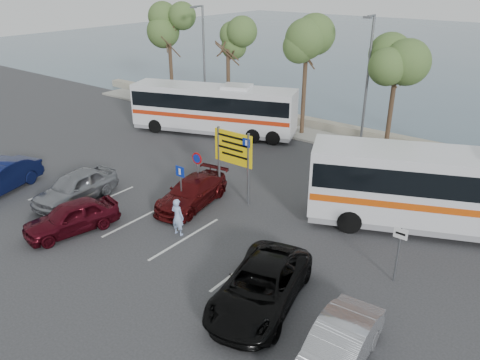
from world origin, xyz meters
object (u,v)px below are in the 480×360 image
Objects in this scene: suv_black at (260,287)px; coach_bus_right at (456,194)px; car_silver_a at (75,187)px; coach_bus_left at (213,111)px; car_maroon at (192,193)px; pedestrian_far at (397,212)px; street_lamp_left at (203,56)px; car_red at (72,217)px; direction_sign at (233,153)px; car_silver_b at (337,348)px; street_lamp_right at (367,78)px; pedestrian_near at (178,217)px.

coach_bus_right is at bearing 54.18° from suv_black.
car_silver_a is at bearing -152.14° from coach_bus_right.
car_maroon is at bearing -55.06° from coach_bus_left.
car_silver_a is at bearing 73.04° from pedestrian_far.
car_red is at bearing -66.54° from street_lamp_left.
car_red is at bearing -124.64° from car_maroon.
direction_sign reaches higher than suv_black.
direction_sign is 2.74m from car_maroon.
coach_bus_left is 2.75× the size of car_silver_b.
car_silver_a is (-6.02, -4.83, -1.68)m from direction_sign.
coach_bus_right reaches higher than coach_bus_left.
street_lamp_right reaches higher than suv_black.
coach_bus_right is at bearing 51.03° from car_red.
direction_sign reaches higher than car_silver_b.
direction_sign is (-2.00, -10.32, -2.17)m from street_lamp_right.
coach_bus_left is 0.94× the size of coach_bus_right.
pedestrian_far is at bearing 13.62° from car_maroon.
car_red is at bearing -118.38° from direction_sign.
street_lamp_left and street_lamp_right have the same top height.
street_lamp_right reaches higher than car_silver_b.
direction_sign is at bearing 60.87° from pedestrian_far.
car_silver_a is at bearing 161.95° from suv_black.
suv_black is at bearing -112.23° from coach_bus_right.
coach_bus_left is 6.50× the size of pedestrian_far.
coach_bus_right reaches higher than suv_black.
direction_sign is 7.87m from pedestrian_far.
car_silver_b is at bearing -35.08° from car_maroon.
street_lamp_left is 4.57× the size of pedestrian_far.
suv_black is 3.46m from car_silver_b.
pedestrian_far is at bearing -56.90° from street_lamp_right.
street_lamp_left is 15.99m from car_maroon.
suv_black is (-3.70, -9.04, -1.05)m from coach_bus_right.
car_maroon is at bearing -154.72° from coach_bus_right.
pedestrian_far reaches higher than car_red.
pedestrian_far is at bearing 95.53° from car_silver_b.
car_red is (2.40, -1.87, -0.06)m from car_silver_a.
pedestrian_near is at bearing 47.65° from car_red.
street_lamp_right is 16.93m from suv_black.
coach_bus_right reaches higher than car_red.
street_lamp_right is 0.66× the size of coach_bus_right.
coach_bus_left is 11.02m from car_maroon.
car_silver_a is at bearing 155.57° from car_red.
street_lamp_left is 1.77× the size of car_maroon.
car_red is 2.40× the size of pedestrian_near.
car_red is (3.89, -14.00, -0.94)m from coach_bus_left.
street_lamp_right is 4.57× the size of pedestrian_far.
coach_bus_left reaches higher than pedestrian_near.
car_red is (7.39, -17.02, -3.91)m from street_lamp_left.
car_red is 0.79× the size of suv_black.
car_maroon is (-1.22, -1.70, -1.77)m from direction_sign.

